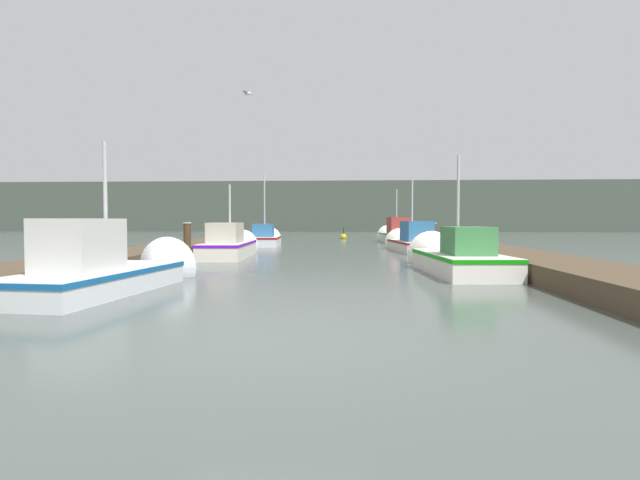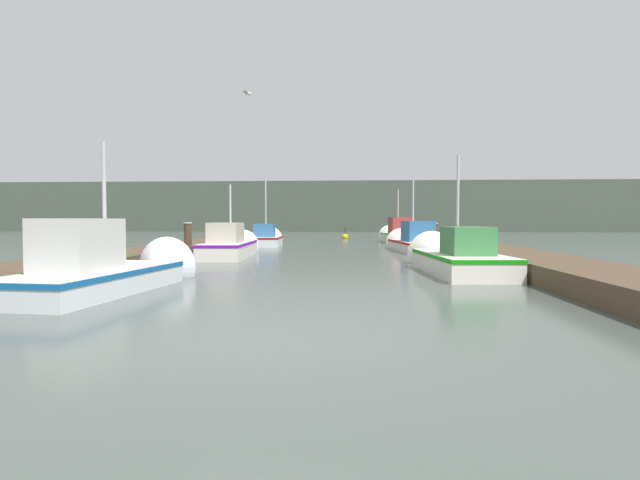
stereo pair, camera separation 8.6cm
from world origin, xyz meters
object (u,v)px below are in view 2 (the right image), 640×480
(fishing_boat_5, at_px, (397,235))
(mooring_piling_0, at_px, (436,236))
(fishing_boat_1, at_px, (452,258))
(mooring_piling_3, at_px, (462,246))
(mooring_piling_1, at_px, (414,232))
(fishing_boat_0, at_px, (113,270))
(seagull_lead, at_px, (248,94))
(fishing_boat_4, at_px, (266,239))
(channel_buoy, at_px, (345,237))
(fishing_boat_3, at_px, (412,242))
(mooring_piling_2, at_px, (188,240))
(fishing_boat_2, at_px, (232,245))

(fishing_boat_5, bearing_deg, mooring_piling_0, -84.00)
(fishing_boat_1, distance_m, mooring_piling_3, 4.63)
(fishing_boat_5, height_order, mooring_piling_1, fishing_boat_5)
(fishing_boat_0, height_order, mooring_piling_0, fishing_boat_0)
(fishing_boat_1, xyz_separation_m, seagull_lead, (-6.59, 3.46, 5.61))
(fishing_boat_4, relative_size, channel_buoy, 4.52)
(fishing_boat_3, bearing_deg, mooring_piling_2, -156.51)
(fishing_boat_3, bearing_deg, fishing_boat_5, 83.69)
(fishing_boat_5, bearing_deg, fishing_boat_4, -155.63)
(fishing_boat_3, bearing_deg, fishing_boat_1, -95.64)
(fishing_boat_3, bearing_deg, mooring_piling_3, -81.44)
(fishing_boat_4, distance_m, mooring_piling_1, 10.48)
(fishing_boat_3, distance_m, mooring_piling_3, 5.14)
(mooring_piling_1, distance_m, seagull_lead, 18.26)
(fishing_boat_0, height_order, seagull_lead, seagull_lead)
(fishing_boat_0, bearing_deg, channel_buoy, 86.25)
(mooring_piling_1, bearing_deg, seagull_lead, -116.74)
(fishing_boat_2, distance_m, channel_buoy, 19.29)
(seagull_lead, bearing_deg, fishing_boat_1, -97.91)
(fishing_boat_1, bearing_deg, mooring_piling_1, 81.77)
(fishing_boat_0, height_order, fishing_boat_1, fishing_boat_1)
(mooring_piling_1, bearing_deg, fishing_boat_5, -140.88)
(fishing_boat_0, xyz_separation_m, mooring_piling_1, (9.15, 23.29, 0.26))
(fishing_boat_5, distance_m, mooring_piling_0, 7.00)
(mooring_piling_0, bearing_deg, mooring_piling_2, -146.86)
(mooring_piling_1, bearing_deg, fishing_boat_0, -111.44)
(fishing_boat_3, relative_size, mooring_piling_1, 4.36)
(fishing_boat_3, relative_size, channel_buoy, 5.76)
(mooring_piling_1, bearing_deg, fishing_boat_2, -123.01)
(fishing_boat_0, xyz_separation_m, mooring_piling_2, (-1.26, 8.56, 0.28))
(fishing_boat_4, xyz_separation_m, mooring_piling_2, (-1.41, -9.38, 0.30))
(fishing_boat_0, xyz_separation_m, fishing_boat_3, (7.86, 13.67, 0.02))
(mooring_piling_0, bearing_deg, fishing_boat_2, -146.87)
(fishing_boat_2, distance_m, fishing_boat_4, 8.42)
(fishing_boat_4, relative_size, mooring_piling_3, 4.71)
(fishing_boat_3, xyz_separation_m, mooring_piling_3, (1.27, -4.98, 0.06))
(mooring_piling_1, distance_m, mooring_piling_2, 18.04)
(fishing_boat_1, distance_m, fishing_boat_5, 18.07)
(fishing_boat_5, xyz_separation_m, mooring_piling_2, (-9.20, -13.75, 0.18))
(fishing_boat_4, distance_m, mooring_piling_2, 9.49)
(fishing_boat_4, bearing_deg, fishing_boat_5, 25.34)
(mooring_piling_0, relative_size, mooring_piling_1, 0.99)
(channel_buoy, bearing_deg, mooring_piling_1, -47.18)
(fishing_boat_1, xyz_separation_m, mooring_piling_3, (1.25, 4.46, 0.11))
(fishing_boat_0, bearing_deg, fishing_boat_2, 94.05)
(fishing_boat_0, height_order, fishing_boat_2, fishing_boat_0)
(channel_buoy, bearing_deg, mooring_piling_2, -106.23)
(mooring_piling_0, relative_size, mooring_piling_2, 0.96)
(fishing_boat_2, xyz_separation_m, mooring_piling_1, (8.95, 13.77, 0.23))
(fishing_boat_4, xyz_separation_m, seagull_lead, (1.14, -10.24, 5.60))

